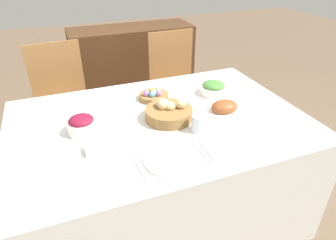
% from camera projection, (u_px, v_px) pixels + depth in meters
% --- Properties ---
extents(ground_plane, '(12.00, 12.00, 0.00)m').
position_uv_depth(ground_plane, '(161.00, 211.00, 2.11)').
color(ground_plane, brown).
extents(dining_table, '(1.69, 1.13, 0.75)m').
position_uv_depth(dining_table, '(160.00, 170.00, 1.92)').
color(dining_table, silver).
rests_on(dining_table, ground).
extents(chair_far_left, '(0.46, 0.46, 0.97)m').
position_uv_depth(chair_far_left, '(63.00, 102.00, 2.43)').
color(chair_far_left, olive).
rests_on(chair_far_left, ground).
extents(chair_far_right, '(0.43, 0.43, 0.97)m').
position_uv_depth(chair_far_right, '(175.00, 84.00, 2.73)').
color(chair_far_right, olive).
rests_on(chair_far_right, ground).
extents(sideboard, '(1.28, 0.44, 0.88)m').
position_uv_depth(sideboard, '(133.00, 68.00, 3.30)').
color(sideboard, '#4C2D19').
rests_on(sideboard, ground).
extents(bread_basket, '(0.27, 0.27, 0.12)m').
position_uv_depth(bread_basket, '(169.00, 112.00, 1.72)').
color(bread_basket, olive).
rests_on(bread_basket, dining_table).
extents(egg_basket, '(0.19, 0.19, 0.08)m').
position_uv_depth(egg_basket, '(154.00, 95.00, 1.94)').
color(egg_basket, olive).
rests_on(egg_basket, dining_table).
extents(ham_platter, '(0.26, 0.18, 0.08)m').
position_uv_depth(ham_platter, '(224.00, 108.00, 1.80)').
color(ham_platter, white).
rests_on(ham_platter, dining_table).
extents(green_salad_bowl, '(0.17, 0.17, 0.09)m').
position_uv_depth(green_salad_bowl, '(213.00, 88.00, 2.00)').
color(green_salad_bowl, white).
rests_on(green_salad_bowl, dining_table).
extents(beet_salad_bowl, '(0.15, 0.15, 0.10)m').
position_uv_depth(beet_salad_bowl, '(82.00, 125.00, 1.59)').
color(beet_salad_bowl, white).
rests_on(beet_salad_bowl, dining_table).
extents(dinner_plate, '(0.26, 0.26, 0.01)m').
position_uv_depth(dinner_plate, '(171.00, 159.00, 1.40)').
color(dinner_plate, white).
rests_on(dinner_plate, dining_table).
extents(fork, '(0.02, 0.18, 0.00)m').
position_uv_depth(fork, '(139.00, 167.00, 1.36)').
color(fork, '#B7B7BC').
rests_on(fork, dining_table).
extents(knife, '(0.02, 0.18, 0.00)m').
position_uv_depth(knife, '(201.00, 152.00, 1.45)').
color(knife, '#B7B7BC').
rests_on(knife, dining_table).
extents(spoon, '(0.02, 0.18, 0.00)m').
position_uv_depth(spoon, '(207.00, 151.00, 1.46)').
color(spoon, '#B7B7BC').
rests_on(spoon, dining_table).
extents(drinking_cup, '(0.08, 0.08, 0.10)m').
position_uv_depth(drinking_cup, '(199.00, 123.00, 1.60)').
color(drinking_cup, silver).
rests_on(drinking_cup, dining_table).
extents(butter_dish, '(0.14, 0.08, 0.03)m').
position_uv_depth(butter_dish, '(99.00, 148.00, 1.46)').
color(butter_dish, white).
rests_on(butter_dish, dining_table).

